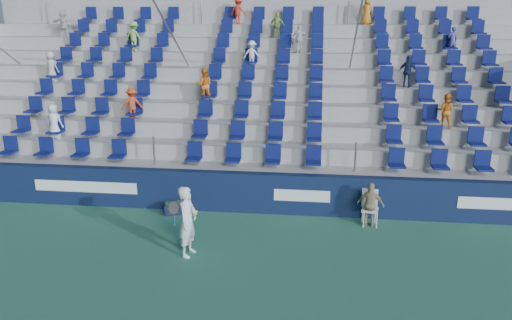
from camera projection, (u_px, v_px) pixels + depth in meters
The scene contains 7 objects.
ground at pixel (234, 262), 11.77m from camera, with size 70.00×70.00×0.00m, color #2E6C52.
sponsor_wall at pixel (251, 192), 14.60m from camera, with size 24.00×0.32×1.20m.
grandstand at pixel (267, 109), 19.02m from camera, with size 24.00×8.17×6.63m.
tennis_player at pixel (188, 221), 11.89m from camera, with size 0.69×0.70×1.74m.
line_judge_chair at pixel (370, 205), 13.76m from camera, with size 0.51×0.52×1.00m.
line_judge at pixel (371, 205), 13.59m from camera, with size 0.73×0.31×1.25m, color tan.
ball_bin at pixel (174, 207), 14.59m from camera, with size 0.70×0.59×0.33m.
Camera 1 is at (1.77, -10.47, 5.65)m, focal length 35.00 mm.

